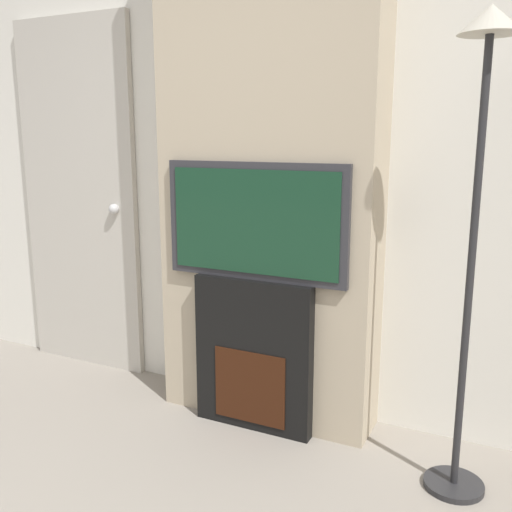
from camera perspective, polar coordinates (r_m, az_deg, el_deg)
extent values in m
cube|color=silver|center=(2.92, 2.78, 10.56)|extent=(6.00, 0.06, 2.70)
cube|color=tan|center=(2.76, 1.33, 10.49)|extent=(1.09, 0.29, 2.70)
cube|color=black|center=(2.83, 0.00, -9.68)|extent=(0.60, 0.14, 0.75)
cube|color=#33160A|center=(2.83, -0.67, -13.00)|extent=(0.37, 0.01, 0.36)
cube|color=#2D2D33|center=(2.66, 0.00, 3.48)|extent=(0.91, 0.06, 0.55)
cube|color=#143823|center=(2.63, -0.32, 3.38)|extent=(0.84, 0.01, 0.48)
cylinder|color=#262628|center=(2.66, 19.14, -20.77)|extent=(0.24, 0.24, 0.03)
cylinder|color=#262628|center=(2.31, 20.64, -1.94)|extent=(0.03, 0.03, 1.74)
cone|color=#B7B2A3|center=(2.29, 22.45, 21.08)|extent=(0.22, 0.22, 0.10)
cube|color=#BCB7AD|center=(3.63, -17.22, 5.50)|extent=(0.84, 0.04, 2.09)
sphere|color=silver|center=(3.41, -14.03, 4.59)|extent=(0.06, 0.06, 0.06)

